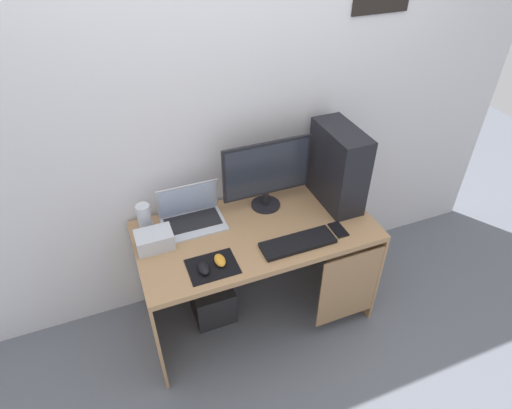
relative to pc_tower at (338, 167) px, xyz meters
name	(u,v)px	position (x,y,z in m)	size (l,w,h in m)	color
ground_plane	(256,310)	(-0.56, -0.08, -0.97)	(8.00, 8.00, 0.00)	slate
wall_back	(231,110)	(-0.56, 0.30, 0.33)	(4.00, 0.05, 2.60)	silver
desk	(259,248)	(-0.54, -0.09, -0.40)	(1.38, 0.69, 0.73)	#A37A51
pc_tower	(338,167)	(0.00, 0.00, 0.00)	(0.19, 0.41, 0.50)	black
monitor	(267,173)	(-0.42, 0.10, 0.00)	(0.54, 0.18, 0.45)	black
laptop	(192,215)	(-0.88, 0.12, -0.20)	(0.36, 0.24, 0.25)	#B7BCC6
speaker	(145,218)	(-1.15, 0.14, -0.16)	(0.08, 0.08, 0.17)	#B7BCC6
projector	(155,240)	(-1.13, -0.02, -0.20)	(0.20, 0.14, 0.10)	#B7BCC6
keyboard	(298,243)	(-0.39, -0.29, -0.24)	(0.42, 0.14, 0.02)	black
mousepad	(212,266)	(-0.88, -0.28, -0.25)	(0.26, 0.20, 0.01)	black
mouse_left	(220,260)	(-0.84, -0.27, -0.23)	(0.06, 0.10, 0.03)	orange
mouse_right	(204,268)	(-0.93, -0.29, -0.23)	(0.06, 0.10, 0.03)	black
cell_phone	(338,230)	(-0.12, -0.27, -0.24)	(0.07, 0.13, 0.01)	black
subwoofer	(213,301)	(-0.84, -0.01, -0.84)	(0.26, 0.26, 0.26)	#232326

